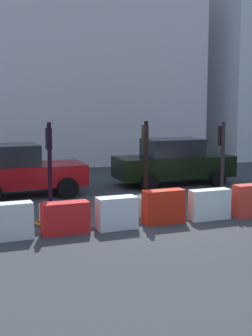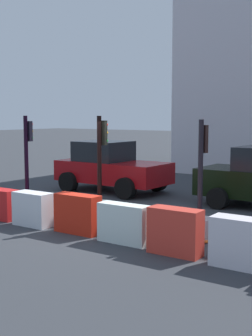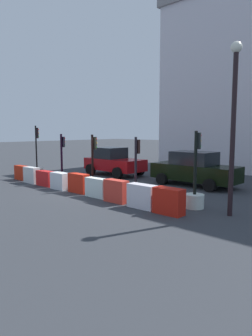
% 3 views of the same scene
% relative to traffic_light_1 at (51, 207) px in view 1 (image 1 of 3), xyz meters
% --- Properties ---
extents(ground_plane, '(120.00, 120.00, 0.00)m').
position_rel_traffic_light_1_xyz_m(ground_plane, '(2.72, 0.01, -0.43)').
color(ground_plane, '#34373C').
extents(traffic_light_1, '(0.84, 0.84, 2.64)m').
position_rel_traffic_light_1_xyz_m(traffic_light_1, '(0.00, 0.00, 0.00)').
color(traffic_light_1, beige).
rests_on(traffic_light_1, ground_plane).
extents(traffic_light_2, '(0.94, 0.94, 2.64)m').
position_rel_traffic_light_1_xyz_m(traffic_light_2, '(2.65, -0.06, -0.02)').
color(traffic_light_2, '#B1B6AC').
rests_on(traffic_light_2, ground_plane).
extents(traffic_light_3, '(0.85, 0.85, 2.56)m').
position_rel_traffic_light_1_xyz_m(traffic_light_3, '(5.22, 0.18, 0.02)').
color(traffic_light_3, '#B8A8AE').
rests_on(traffic_light_3, ground_plane).
extents(construction_barrier_1, '(1.08, 0.43, 0.86)m').
position_rel_traffic_light_1_xyz_m(construction_barrier_1, '(-1.19, -1.15, -0.00)').
color(construction_barrier_1, silver).
rests_on(construction_barrier_1, ground_plane).
extents(construction_barrier_2, '(1.15, 0.46, 0.77)m').
position_rel_traffic_light_1_xyz_m(construction_barrier_2, '(0.14, -1.10, -0.04)').
color(construction_barrier_2, red).
rests_on(construction_barrier_2, ground_plane).
extents(construction_barrier_3, '(1.01, 0.48, 0.81)m').
position_rel_traffic_light_1_xyz_m(construction_barrier_3, '(1.44, -1.12, -0.02)').
color(construction_barrier_3, silver).
rests_on(construction_barrier_3, ground_plane).
extents(construction_barrier_4, '(1.11, 0.42, 0.88)m').
position_rel_traffic_light_1_xyz_m(construction_barrier_4, '(2.77, -1.01, 0.01)').
color(construction_barrier_4, red).
rests_on(construction_barrier_4, ground_plane).
extents(construction_barrier_5, '(1.14, 0.39, 0.82)m').
position_rel_traffic_light_1_xyz_m(construction_barrier_5, '(4.10, -1.06, -0.02)').
color(construction_barrier_5, white).
rests_on(construction_barrier_5, ground_plane).
extents(construction_barrier_6, '(1.05, 0.43, 0.90)m').
position_rel_traffic_light_1_xyz_m(construction_barrier_6, '(5.37, -1.14, 0.02)').
color(construction_barrier_6, red).
rests_on(construction_barrier_6, ground_plane).
extents(car_black_sedan, '(4.51, 2.13, 1.75)m').
position_rel_traffic_light_1_xyz_m(car_black_sedan, '(5.57, 4.26, 0.43)').
color(car_black_sedan, black).
rests_on(car_black_sedan, ground_plane).
extents(car_red_compact, '(3.95, 2.20, 1.75)m').
position_rel_traffic_light_1_xyz_m(car_red_compact, '(-0.16, 3.99, 0.42)').
color(car_red_compact, '#9D0E12').
rests_on(car_red_compact, ground_plane).
extents(building_main_facade, '(11.73, 8.34, 12.45)m').
position_rel_traffic_light_1_xyz_m(building_main_facade, '(4.48, 13.85, 5.82)').
color(building_main_facade, silver).
rests_on(building_main_facade, ground_plane).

